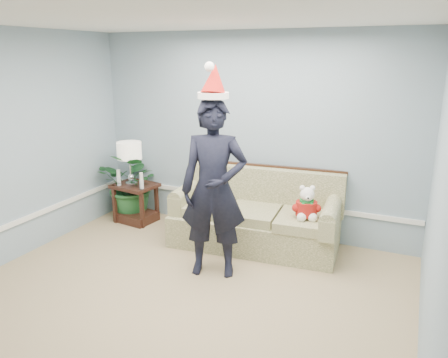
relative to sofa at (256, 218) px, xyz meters
name	(u,v)px	position (x,y,z in m)	size (l,w,h in m)	color
room_shell	(145,183)	(-0.26, -2.06, 1.00)	(4.54, 5.04, 2.74)	#9E8465
wainscot_trim	(123,217)	(-1.43, -0.88, 0.10)	(4.49, 4.99, 0.06)	white
sofa	(256,218)	(0.00, 0.00, 0.00)	(2.17, 1.07, 0.99)	#4E592A
side_table	(136,207)	(-1.90, 0.03, -0.13)	(0.65, 0.57, 0.57)	#361B13
table_lamp	(129,152)	(-1.94, 0.00, 0.70)	(0.35, 0.35, 0.62)	silver
candle_pair	(130,180)	(-1.87, -0.11, 0.33)	(0.45, 0.06, 0.23)	silver
houseplant	(133,185)	(-2.02, 0.15, 0.16)	(0.93, 0.80, 1.03)	#225D2C
man	(214,189)	(-0.16, -0.92, 0.64)	(0.72, 0.47, 1.97)	black
santa_hat	(214,82)	(-0.16, -0.90, 1.77)	(0.37, 0.40, 0.38)	white
teddy_bear	(306,206)	(0.68, -0.16, 0.32)	(0.33, 0.33, 0.41)	white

